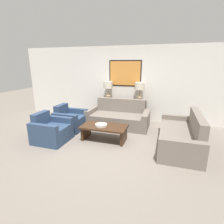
{
  "coord_description": "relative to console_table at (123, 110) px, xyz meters",
  "views": [
    {
      "loc": [
        1.49,
        -3.89,
        2.03
      ],
      "look_at": [
        -0.02,
        0.87,
        0.65
      ],
      "focal_mm": 28.0,
      "sensor_mm": 36.0,
      "label": 1
    }
  ],
  "objects": [
    {
      "name": "couch_by_back_wall",
      "position": [
        0.0,
        -0.65,
        -0.09
      ],
      "size": [
        2.03,
        0.94,
        0.88
      ],
      "color": "slate",
      "rests_on": "ground_plane"
    },
    {
      "name": "coffee_table",
      "position": [
        -0.06,
        -1.87,
        -0.07
      ],
      "size": [
        1.23,
        0.64,
        0.41
      ],
      "color": "#3D2616",
      "rests_on": "ground_plane"
    },
    {
      "name": "decorative_bowl",
      "position": [
        -0.13,
        -1.91,
        0.06
      ],
      "size": [
        0.32,
        0.32,
        0.06
      ],
      "color": "beige",
      "rests_on": "coffee_table"
    },
    {
      "name": "couch_by_side",
      "position": [
        1.92,
        -1.66,
        -0.09
      ],
      "size": [
        0.94,
        2.03,
        0.88
      ],
      "color": "slate",
      "rests_on": "ground_plane"
    },
    {
      "name": "armchair_near_back_wall",
      "position": [
        -1.4,
        -1.38,
        -0.1
      ],
      "size": [
        0.84,
        0.85,
        0.78
      ],
      "color": "navy",
      "rests_on": "ground_plane"
    },
    {
      "name": "table_lamp_right",
      "position": [
        0.58,
        0.0,
        0.82
      ],
      "size": [
        0.33,
        0.33,
        0.66
      ],
      "color": "tan",
      "rests_on": "console_table"
    },
    {
      "name": "armchair_near_camera",
      "position": [
        -1.4,
        -2.35,
        -0.1
      ],
      "size": [
        0.84,
        0.85,
        0.78
      ],
      "color": "navy",
      "rests_on": "ground_plane"
    },
    {
      "name": "back_wall",
      "position": [
        0.0,
        0.26,
        0.95
      ],
      "size": [
        8.31,
        0.12,
        2.65
      ],
      "color": "silver",
      "rests_on": "ground_plane"
    },
    {
      "name": "console_table",
      "position": [
        0.0,
        0.0,
        0.0
      ],
      "size": [
        1.64,
        0.37,
        0.76
      ],
      "color": "#332319",
      "rests_on": "ground_plane"
    },
    {
      "name": "table_lamp_left",
      "position": [
        -0.58,
        0.0,
        0.82
      ],
      "size": [
        0.33,
        0.33,
        0.66
      ],
      "color": "tan",
      "rests_on": "console_table"
    },
    {
      "name": "ground_plane",
      "position": [
        0.0,
        -2.16,
        -0.38
      ],
      "size": [
        20.0,
        20.0,
        0.0
      ],
      "primitive_type": "plane",
      "color": "slate"
    }
  ]
}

